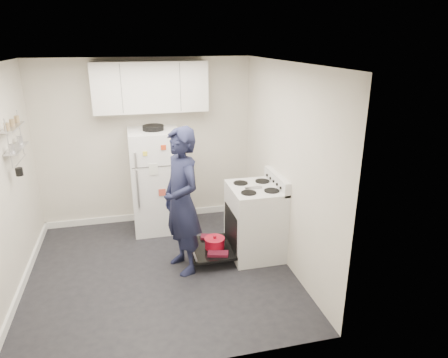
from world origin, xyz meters
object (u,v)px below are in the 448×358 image
object	(u,v)px
refrigerator	(156,180)
person	(182,202)
electric_range	(254,221)
open_oven_door	(212,246)

from	to	relation	value
refrigerator	person	size ratio (longest dim) A/B	0.88
electric_range	person	bearing A→B (deg)	-171.15
open_oven_door	refrigerator	xyz separation A→B (m)	(-0.60, 1.11, 0.58)
electric_range	refrigerator	world-z (taller)	refrigerator
electric_range	person	xyz separation A→B (m)	(-0.96, -0.15, 0.44)
electric_range	refrigerator	size ratio (longest dim) A/B	0.69
open_oven_door	person	size ratio (longest dim) A/B	0.39
open_oven_door	person	bearing A→B (deg)	-160.16
electric_range	open_oven_door	world-z (taller)	electric_range
refrigerator	person	world-z (taller)	person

